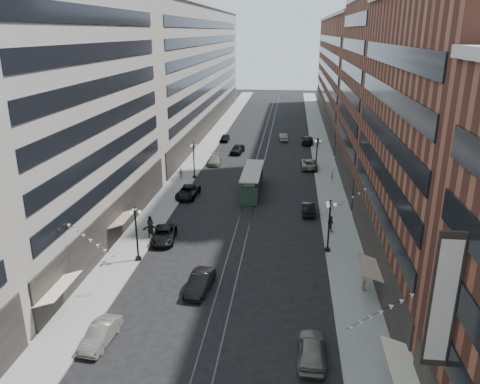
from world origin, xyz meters
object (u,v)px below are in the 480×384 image
at_px(lamppost_sw_far, 136,232).
at_px(pedestrian_9, 318,143).
at_px(pedestrian_7, 331,224).
at_px(car_4, 312,350).
at_px(car_12, 307,140).
at_px(car_13, 237,149).
at_px(car_1, 100,334).
at_px(car_7, 188,192).
at_px(car_11, 309,164).
at_px(car_10, 308,208).
at_px(car_5, 200,282).
at_px(pedestrian_5, 151,229).
at_px(lamppost_se_mid, 317,154).
at_px(lamppost_se_far, 329,224).
at_px(lamppost_sw_mid, 194,159).
at_px(streetcar, 252,182).
at_px(car_9, 225,138).
at_px(pedestrian_4, 364,281).
at_px(car_8, 215,160).
at_px(car_14, 283,137).
at_px(car_2, 164,235).
at_px(pedestrian_2, 150,224).
at_px(pedestrian_6, 181,173).

xyz_separation_m(lamppost_sw_far, pedestrian_9, (19.49, 49.12, -2.10)).
bearing_deg(pedestrian_7, car_4, 128.50).
height_order(car_12, car_13, car_13).
bearing_deg(car_12, car_1, 78.36).
xyz_separation_m(car_7, car_11, (16.65, 15.90, 0.03)).
distance_m(lamppost_sw_far, car_10, 22.20).
height_order(car_10, pedestrian_7, pedestrian_7).
relative_size(car_5, pedestrian_5, 2.51).
relative_size(lamppost_se_mid, car_5, 1.16).
height_order(lamppost_se_far, lamppost_se_mid, same).
bearing_deg(car_13, lamppost_sw_mid, -98.64).
distance_m(lamppost_sw_far, pedestrian_5, 5.62).
bearing_deg(car_5, lamppost_se_mid, 78.47).
bearing_deg(pedestrian_5, car_1, -101.33).
height_order(car_10, pedestrian_9, pedestrian_9).
xyz_separation_m(lamppost_se_mid, streetcar, (-9.20, -10.03, -1.65)).
bearing_deg(lamppost_se_mid, pedestrian_9, 86.35).
distance_m(car_7, pedestrian_9, 35.60).
relative_size(lamppost_se_mid, pedestrian_7, 3.11).
bearing_deg(pedestrian_5, car_5, -70.15).
distance_m(car_11, car_12, 17.61).
bearing_deg(car_12, pedestrian_7, 94.38).
bearing_deg(pedestrian_9, lamppost_sw_mid, -138.66).
distance_m(lamppost_se_far, pedestrian_7, 5.51).
bearing_deg(pedestrian_7, car_1, 96.41).
distance_m(car_13, pedestrian_5, 38.25).
bearing_deg(lamppost_se_far, lamppost_se_mid, 90.00).
bearing_deg(car_9, car_7, -90.21).
height_order(lamppost_se_mid, car_10, lamppost_se_mid).
height_order(lamppost_se_far, car_11, lamppost_se_far).
height_order(pedestrian_4, car_8, pedestrian_4).
xyz_separation_m(car_11, pedestrian_9, (2.04, 14.41, 0.22)).
distance_m(lamppost_sw_mid, pedestrian_9, 29.56).
bearing_deg(car_9, pedestrian_4, -70.28).
bearing_deg(car_8, car_14, 55.44).
bearing_deg(car_1, lamppost_se_far, 49.17).
distance_m(car_1, car_4, 14.95).
distance_m(car_7, car_12, 37.48).
bearing_deg(pedestrian_9, streetcar, -118.03).
bearing_deg(car_11, car_2, 61.00).
distance_m(car_11, pedestrian_7, 25.69).
bearing_deg(car_9, streetcar, -74.96).
bearing_deg(car_13, car_12, 42.92).
xyz_separation_m(pedestrian_2, car_12, (18.42, 45.46, -0.25)).
distance_m(pedestrian_2, car_12, 49.05).
relative_size(lamppost_sw_far, pedestrian_6, 3.51).
bearing_deg(pedestrian_2, car_7, 83.02).
distance_m(lamppost_sw_mid, car_14, 30.64).
relative_size(streetcar, car_9, 2.76).
height_order(pedestrian_5, pedestrian_7, pedestrian_5).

